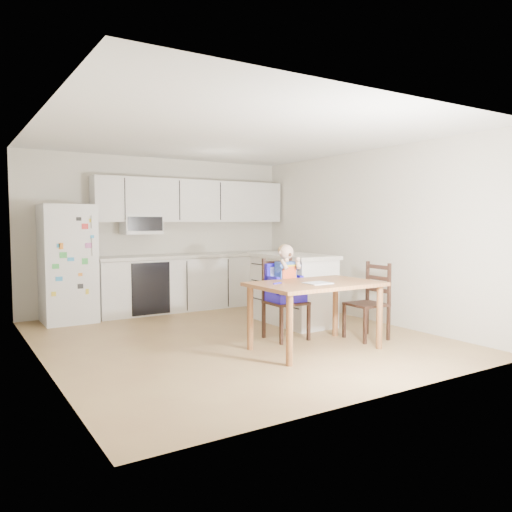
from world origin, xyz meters
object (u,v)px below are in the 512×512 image
object	(u,v)px
refrigerator	(68,264)
dining_table	(315,291)
chair_booster	(284,282)
kitchen_island	(292,288)
red_cup	(290,252)
chair_side	(372,296)

from	to	relation	value
refrigerator	dining_table	world-z (taller)	refrigerator
refrigerator	dining_table	size ratio (longest dim) A/B	1.18
chair_booster	dining_table	bearing A→B (deg)	-88.72
refrigerator	chair_booster	bearing A→B (deg)	-50.85
kitchen_island	chair_booster	distance (m)	0.99
refrigerator	red_cup	distance (m)	3.22
refrigerator	red_cup	size ratio (longest dim) A/B	19.36
dining_table	chair_booster	bearing A→B (deg)	89.89
red_cup	chair_booster	size ratio (longest dim) A/B	0.07
kitchen_island	dining_table	bearing A→B (deg)	-116.27
refrigerator	red_cup	bearing A→B (deg)	-38.80
dining_table	chair_side	xyz separation A→B (m)	(0.94, 0.05, -0.13)
red_cup	chair_booster	distance (m)	0.75
red_cup	chair_side	bearing A→B (deg)	-65.58
chair_side	dining_table	bearing A→B (deg)	-85.05
red_cup	dining_table	bearing A→B (deg)	-112.20
kitchen_island	red_cup	xyz separation A→B (m)	(-0.20, -0.21, 0.54)
dining_table	refrigerator	bearing A→B (deg)	123.14
chair_booster	chair_side	world-z (taller)	chair_booster
red_cup	dining_table	world-z (taller)	red_cup
dining_table	chair_booster	size ratio (longest dim) A/B	1.22
dining_table	chair_side	world-z (taller)	chair_side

